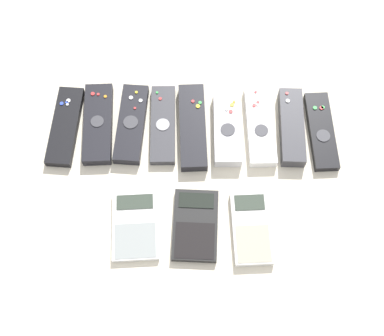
# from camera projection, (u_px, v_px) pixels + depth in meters

# --- Properties ---
(ground_plane) EXTENTS (3.00, 3.00, 0.00)m
(ground_plane) POSITION_uv_depth(u_px,v_px,m) (192.00, 182.00, 1.07)
(ground_plane) COLOR beige
(remote_0) EXTENTS (0.06, 0.18, 0.02)m
(remote_0) POSITION_uv_depth(u_px,v_px,m) (65.00, 126.00, 1.11)
(remote_0) COLOR black
(remote_0) RESTS_ON ground_plane
(remote_1) EXTENTS (0.07, 0.18, 0.02)m
(remote_1) POSITION_uv_depth(u_px,v_px,m) (98.00, 124.00, 1.11)
(remote_1) COLOR black
(remote_1) RESTS_ON ground_plane
(remote_2) EXTENTS (0.06, 0.18, 0.02)m
(remote_2) POSITION_uv_depth(u_px,v_px,m) (131.00, 124.00, 1.11)
(remote_2) COLOR black
(remote_2) RESTS_ON ground_plane
(remote_3) EXTENTS (0.05, 0.18, 0.02)m
(remote_3) POSITION_uv_depth(u_px,v_px,m) (163.00, 125.00, 1.11)
(remote_3) COLOR #333338
(remote_3) RESTS_ON ground_plane
(remote_4) EXTENTS (0.06, 0.20, 0.03)m
(remote_4) POSITION_uv_depth(u_px,v_px,m) (194.00, 127.00, 1.11)
(remote_4) COLOR black
(remote_4) RESTS_ON ground_plane
(remote_5) EXTENTS (0.06, 0.17, 0.03)m
(remote_5) POSITION_uv_depth(u_px,v_px,m) (227.00, 128.00, 1.10)
(remote_5) COLOR silver
(remote_5) RESTS_ON ground_plane
(remote_6) EXTENTS (0.06, 0.18, 0.02)m
(remote_6) POSITION_uv_depth(u_px,v_px,m) (260.00, 125.00, 1.11)
(remote_6) COLOR white
(remote_6) RESTS_ON ground_plane
(remote_7) EXTENTS (0.05, 0.17, 0.03)m
(remote_7) POSITION_uv_depth(u_px,v_px,m) (292.00, 127.00, 1.10)
(remote_7) COLOR #333338
(remote_7) RESTS_ON ground_plane
(remote_8) EXTENTS (0.06, 0.18, 0.02)m
(remote_8) POSITION_uv_depth(u_px,v_px,m) (321.00, 131.00, 1.11)
(remote_8) COLOR black
(remote_8) RESTS_ON ground_plane
(calculator_0) EXTENTS (0.10, 0.14, 0.01)m
(calculator_0) POSITION_uv_depth(u_px,v_px,m) (135.00, 226.00, 1.02)
(calculator_0) COLOR silver
(calculator_0) RESTS_ON ground_plane
(calculator_1) EXTENTS (0.09, 0.14, 0.02)m
(calculator_1) POSITION_uv_depth(u_px,v_px,m) (195.00, 225.00, 1.02)
(calculator_1) COLOR black
(calculator_1) RESTS_ON ground_plane
(calculator_2) EXTENTS (0.08, 0.15, 0.02)m
(calculator_2) POSITION_uv_depth(u_px,v_px,m) (251.00, 228.00, 1.02)
(calculator_2) COLOR silver
(calculator_2) RESTS_ON ground_plane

